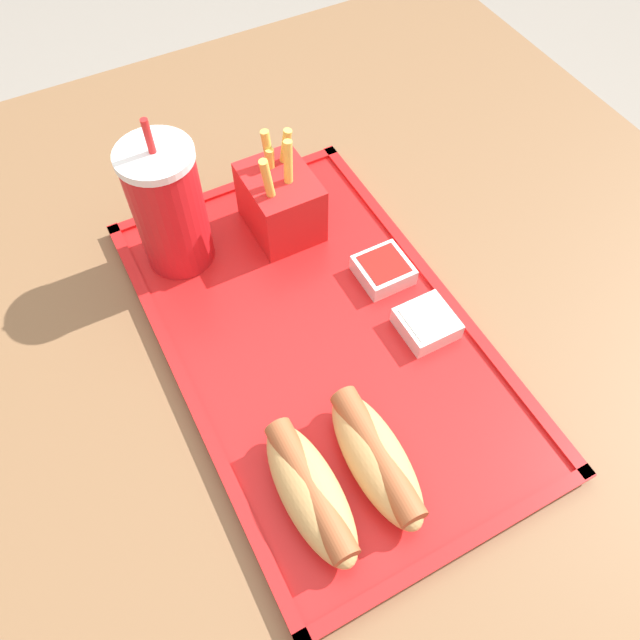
{
  "coord_description": "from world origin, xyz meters",
  "views": [
    {
      "loc": [
        -0.29,
        0.13,
        1.3
      ],
      "look_at": [
        -0.0,
        -0.03,
        0.81
      ],
      "focal_mm": 35.0,
      "sensor_mm": 36.0,
      "label": 1
    }
  ],
  "objects_px": {
    "sauce_cup_ketchup": "(383,270)",
    "sauce_cup_mayo": "(427,323)",
    "fries_carton": "(280,201)",
    "hot_dog_far": "(310,491)",
    "hot_dog_near": "(376,457)",
    "soda_cup": "(169,208)"
  },
  "relations": [
    {
      "from": "hot_dog_near",
      "to": "fries_carton",
      "type": "height_order",
      "value": "fries_carton"
    },
    {
      "from": "sauce_cup_mayo",
      "to": "fries_carton",
      "type": "bearing_deg",
      "value": 18.88
    },
    {
      "from": "hot_dog_near",
      "to": "sauce_cup_mayo",
      "type": "distance_m",
      "value": 0.15
    },
    {
      "from": "hot_dog_far",
      "to": "sauce_cup_ketchup",
      "type": "xyz_separation_m",
      "value": [
        0.18,
        -0.18,
        -0.01
      ]
    },
    {
      "from": "hot_dog_far",
      "to": "sauce_cup_mayo",
      "type": "bearing_deg",
      "value": -61.07
    },
    {
      "from": "hot_dog_far",
      "to": "fries_carton",
      "type": "height_order",
      "value": "fries_carton"
    },
    {
      "from": "hot_dog_near",
      "to": "fries_carton",
      "type": "xyz_separation_m",
      "value": [
        0.29,
        -0.05,
        0.02
      ]
    },
    {
      "from": "soda_cup",
      "to": "hot_dog_far",
      "type": "distance_m",
      "value": 0.31
    },
    {
      "from": "sauce_cup_mayo",
      "to": "sauce_cup_ketchup",
      "type": "relative_size",
      "value": 1.0
    },
    {
      "from": "hot_dog_near",
      "to": "sauce_cup_mayo",
      "type": "relative_size",
      "value": 2.61
    },
    {
      "from": "hot_dog_far",
      "to": "sauce_cup_mayo",
      "type": "height_order",
      "value": "hot_dog_far"
    },
    {
      "from": "sauce_cup_mayo",
      "to": "soda_cup",
      "type": "bearing_deg",
      "value": 41.32
    },
    {
      "from": "hot_dog_near",
      "to": "sauce_cup_mayo",
      "type": "height_order",
      "value": "hot_dog_near"
    },
    {
      "from": "hot_dog_far",
      "to": "hot_dog_near",
      "type": "distance_m",
      "value": 0.06
    },
    {
      "from": "hot_dog_far",
      "to": "fries_carton",
      "type": "relative_size",
      "value": 1.1
    },
    {
      "from": "hot_dog_near",
      "to": "sauce_cup_ketchup",
      "type": "height_order",
      "value": "hot_dog_near"
    },
    {
      "from": "hot_dog_far",
      "to": "sauce_cup_mayo",
      "type": "xyz_separation_m",
      "value": [
        0.1,
        -0.18,
        -0.01
      ]
    },
    {
      "from": "sauce_cup_mayo",
      "to": "hot_dog_far",
      "type": "bearing_deg",
      "value": 118.93
    },
    {
      "from": "sauce_cup_ketchup",
      "to": "sauce_cup_mayo",
      "type": "bearing_deg",
      "value": -177.78
    },
    {
      "from": "fries_carton",
      "to": "sauce_cup_ketchup",
      "type": "distance_m",
      "value": 0.13
    },
    {
      "from": "fries_carton",
      "to": "hot_dog_near",
      "type": "bearing_deg",
      "value": 169.7
    },
    {
      "from": "hot_dog_far",
      "to": "sauce_cup_ketchup",
      "type": "height_order",
      "value": "hot_dog_far"
    }
  ]
}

